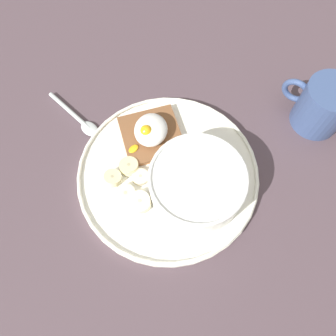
{
  "coord_description": "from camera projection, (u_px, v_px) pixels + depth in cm",
  "views": [
    {
      "loc": [
        20.8,
        2.86,
        51.56
      ],
      "look_at": [
        0.0,
        0.0,
        5.0
      ],
      "focal_mm": 35.0,
      "sensor_mm": 36.0,
      "label": 1
    }
  ],
  "objects": [
    {
      "name": "poached_egg",
      "position": [
        150.0,
        130.0,
        0.53
      ],
      "size": [
        7.48,
        6.16,
        3.08
      ],
      "color": "white",
      "rests_on": "toast_slice"
    },
    {
      "name": "banana_slice_back",
      "position": [
        113.0,
        178.0,
        0.52
      ],
      "size": [
        4.07,
        4.03,
        1.73
      ],
      "color": "#F4E7B0",
      "rests_on": "plate"
    },
    {
      "name": "spoon",
      "position": [
        79.0,
        119.0,
        0.58
      ],
      "size": [
        8.6,
        11.21,
        0.8
      ],
      "color": "silver",
      "rests_on": "ground_plane"
    },
    {
      "name": "banana_slice_left",
      "position": [
        126.0,
        194.0,
        0.51
      ],
      "size": [
        4.33,
        4.28,
        1.58
      ],
      "color": "beige",
      "rests_on": "plate"
    },
    {
      "name": "plate",
      "position": [
        168.0,
        174.0,
        0.53
      ],
      "size": [
        29.41,
        29.41,
        1.6
      ],
      "color": "white",
      "rests_on": "ground_plane"
    },
    {
      "name": "oatmeal_bowl",
      "position": [
        197.0,
        184.0,
        0.49
      ],
      "size": [
        14.54,
        14.54,
        5.85
      ],
      "color": "white",
      "rests_on": "plate"
    },
    {
      "name": "ground_plane",
      "position": [
        168.0,
        178.0,
        0.55
      ],
      "size": [
        120.0,
        120.0,
        2.0
      ],
      "primitive_type": "cube",
      "color": "#513F47",
      "rests_on": "ground"
    },
    {
      "name": "banana_slice_right",
      "position": [
        140.0,
        202.0,
        0.5
      ],
      "size": [
        4.81,
        4.86,
        1.83
      ],
      "color": "beige",
      "rests_on": "plate"
    },
    {
      "name": "toast_slice",
      "position": [
        151.0,
        135.0,
        0.55
      ],
      "size": [
        12.73,
        12.73,
        1.14
      ],
      "color": "brown",
      "rests_on": "plate"
    },
    {
      "name": "banana_slice_inner",
      "position": [
        129.0,
        166.0,
        0.53
      ],
      "size": [
        4.24,
        4.17,
        1.73
      ],
      "color": "beige",
      "rests_on": "plate"
    },
    {
      "name": "coffee_mug",
      "position": [
        323.0,
        105.0,
        0.54
      ],
      "size": [
        8.38,
        11.24,
        8.64
      ],
      "color": "#3D5283",
      "rests_on": "ground_plane"
    },
    {
      "name": "banana_slice_front",
      "position": [
        141.0,
        177.0,
        0.52
      ],
      "size": [
        3.49,
        3.5,
        1.01
      ],
      "color": "beige",
      "rests_on": "plate"
    }
  ]
}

